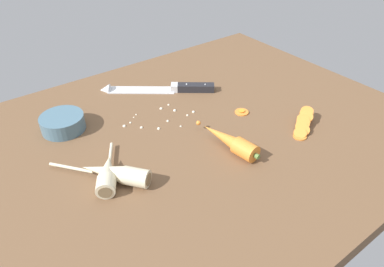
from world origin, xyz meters
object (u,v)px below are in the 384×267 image
at_px(chefs_knife, 155,89).
at_px(carrot_slice_stack, 303,123).
at_px(carrot_slice_stray_near, 242,112).
at_px(parsnip_front, 115,173).
at_px(parsnip_mid_left, 107,174).
at_px(whole_carrot, 230,141).
at_px(prep_bowl, 63,122).

distance_m(chefs_knife, carrot_slice_stack, 0.44).
xyz_separation_m(carrot_slice_stack, carrot_slice_stray_near, (-0.08, 0.15, -0.01)).
bearing_deg(parsnip_front, parsnip_mid_left, 148.81).
distance_m(carrot_slice_stack, carrot_slice_stray_near, 0.17).
height_order(parsnip_mid_left, carrot_slice_stack, parsnip_mid_left).
bearing_deg(whole_carrot, parsnip_mid_left, 165.82).
xyz_separation_m(parsnip_front, carrot_slice_stack, (0.48, -0.11, -0.01)).
bearing_deg(parsnip_front, whole_carrot, -13.24).
bearing_deg(prep_bowl, carrot_slice_stray_near, -27.17).
height_order(chefs_knife, whole_carrot, whole_carrot).
relative_size(chefs_knife, parsnip_mid_left, 1.85).
bearing_deg(whole_carrot, carrot_slice_stray_near, 36.76).
distance_m(whole_carrot, carrot_slice_stray_near, 0.17).
height_order(parsnip_front, prep_bowl, same).
height_order(chefs_knife, parsnip_mid_left, parsnip_mid_left).
height_order(parsnip_front, carrot_slice_stack, parsnip_front).
distance_m(chefs_knife, parsnip_front, 0.40).
distance_m(parsnip_mid_left, prep_bowl, 0.24).
distance_m(chefs_knife, whole_carrot, 0.35).
height_order(whole_carrot, carrot_slice_stray_near, whole_carrot).
relative_size(parsnip_front, prep_bowl, 1.80).
bearing_deg(whole_carrot, chefs_knife, 88.67).
xyz_separation_m(parsnip_mid_left, carrot_slice_stray_near, (0.42, 0.03, -0.02)).
bearing_deg(chefs_knife, carrot_slice_stack, -63.34).
relative_size(chefs_knife, parsnip_front, 1.50).
distance_m(parsnip_front, prep_bowl, 0.25).
relative_size(carrot_slice_stack, prep_bowl, 0.99).
relative_size(whole_carrot, carrot_slice_stray_near, 5.30).
xyz_separation_m(parsnip_front, prep_bowl, (-0.02, 0.25, 0.00)).
bearing_deg(whole_carrot, carrot_slice_stack, -13.50).
height_order(chefs_knife, parsnip_front, parsnip_front).
bearing_deg(chefs_knife, prep_bowl, -173.75).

